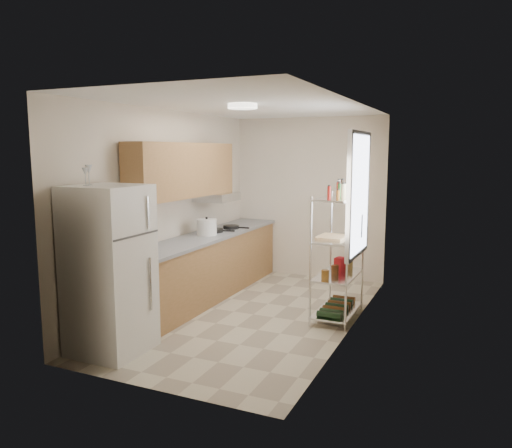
{
  "coord_description": "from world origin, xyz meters",
  "views": [
    {
      "loc": [
        2.51,
        -5.58,
        2.07
      ],
      "look_at": [
        -0.07,
        0.25,
        1.13
      ],
      "focal_mm": 35.0,
      "sensor_mm": 36.0,
      "label": 1
    }
  ],
  "objects_px": {
    "frying_pan_large": "(213,230)",
    "espresso_machine": "(355,225)",
    "refrigerator": "(109,270)",
    "cutting_board": "(332,237)",
    "rice_cooker": "(207,227)"
  },
  "relations": [
    {
      "from": "frying_pan_large",
      "to": "espresso_machine",
      "type": "distance_m",
      "value": 2.1
    },
    {
      "from": "refrigerator",
      "to": "frying_pan_large",
      "type": "height_order",
      "value": "refrigerator"
    },
    {
      "from": "rice_cooker",
      "to": "frying_pan_large",
      "type": "height_order",
      "value": "rice_cooker"
    },
    {
      "from": "frying_pan_large",
      "to": "espresso_machine",
      "type": "xyz_separation_m",
      "value": [
        2.09,
        -0.11,
        0.23
      ]
    },
    {
      "from": "refrigerator",
      "to": "espresso_machine",
      "type": "height_order",
      "value": "refrigerator"
    },
    {
      "from": "frying_pan_large",
      "to": "refrigerator",
      "type": "bearing_deg",
      "value": -105.33
    },
    {
      "from": "rice_cooker",
      "to": "frying_pan_large",
      "type": "xyz_separation_m",
      "value": [
        -0.04,
        0.26,
        -0.09
      ]
    },
    {
      "from": "cutting_board",
      "to": "refrigerator",
      "type": "bearing_deg",
      "value": -133.02
    },
    {
      "from": "cutting_board",
      "to": "rice_cooker",
      "type": "bearing_deg",
      "value": 175.88
    },
    {
      "from": "rice_cooker",
      "to": "refrigerator",
      "type": "bearing_deg",
      "value": -89.19
    },
    {
      "from": "refrigerator",
      "to": "rice_cooker",
      "type": "distance_m",
      "value": 2.07
    },
    {
      "from": "rice_cooker",
      "to": "espresso_machine",
      "type": "distance_m",
      "value": 2.05
    },
    {
      "from": "refrigerator",
      "to": "frying_pan_large",
      "type": "distance_m",
      "value": 2.32
    },
    {
      "from": "refrigerator",
      "to": "frying_pan_large",
      "type": "relative_size",
      "value": 6.05
    },
    {
      "from": "refrigerator",
      "to": "frying_pan_large",
      "type": "bearing_deg",
      "value": 91.72
    }
  ]
}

